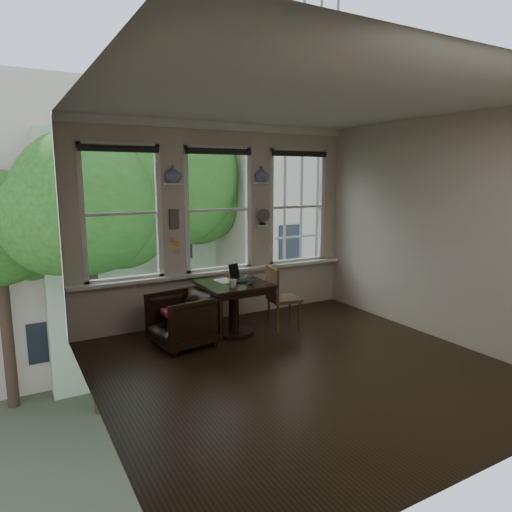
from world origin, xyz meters
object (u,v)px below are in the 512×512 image
table (234,309)px  side_chair_right (284,298)px  mug (233,284)px  armchair_left (183,320)px  laptop (246,282)px

table → side_chair_right: side_chair_right is taller
table → side_chair_right: 0.76m
table → mug: mug is taller
side_chair_right → mug: size_ratio=8.37×
armchair_left → mug: size_ratio=7.06×
mug → side_chair_right: bearing=6.2°
laptop → mug: 0.33m
armchair_left → laptop: 1.02m
table → mug: (-0.13, -0.24, 0.43)m
table → armchair_left: table is taller
side_chair_right → mug: (-0.88, -0.10, 0.34)m
armchair_left → laptop: laptop is taller
mug → armchair_left: bearing=164.5°
side_chair_right → laptop: size_ratio=2.94×
table → armchair_left: bearing=-175.6°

